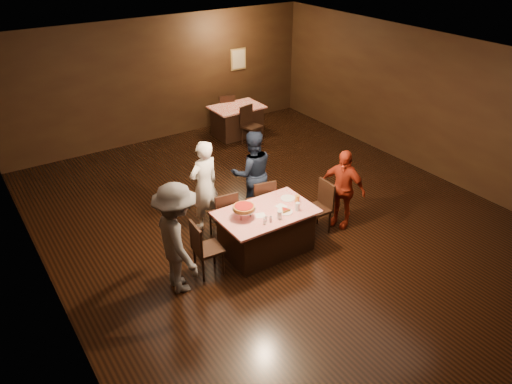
{
  "coord_description": "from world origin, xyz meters",
  "views": [
    {
      "loc": [
        -4.71,
        -6.35,
        5.01
      ],
      "look_at": [
        -0.72,
        -0.31,
        1.0
      ],
      "focal_mm": 35.0,
      "sensor_mm": 36.0,
      "label": 1
    }
  ],
  "objects_px": {
    "chair_far_left": "(223,214)",
    "diner_white_jacket": "(204,185)",
    "chair_back_far": "(225,111)",
    "diner_grey_knit": "(177,239)",
    "back_table": "(237,121)",
    "glass_front_right": "(298,207)",
    "chair_far_right": "(261,201)",
    "chair_back_near": "(252,126)",
    "glass_front_left": "(280,215)",
    "diner_navy_hoodie": "(252,173)",
    "glass_amber": "(297,199)",
    "pizza_stand": "(244,208)",
    "chair_end_right": "(317,208)",
    "diner_red_shirt": "(342,188)",
    "chair_end_left": "(208,248)",
    "plate_empty": "(288,198)",
    "main_table": "(266,231)"
  },
  "relations": [
    {
      "from": "chair_back_far",
      "to": "diner_white_jacket",
      "type": "distance_m",
      "value": 4.91
    },
    {
      "from": "chair_far_left",
      "to": "glass_front_left",
      "type": "distance_m",
      "value": 1.2
    },
    {
      "from": "glass_front_right",
      "to": "diner_navy_hoodie",
      "type": "bearing_deg",
      "value": 87.63
    },
    {
      "from": "diner_red_shirt",
      "to": "diner_navy_hoodie",
      "type": "bearing_deg",
      "value": -161.89
    },
    {
      "from": "diner_white_jacket",
      "to": "diner_navy_hoodie",
      "type": "bearing_deg",
      "value": 166.08
    },
    {
      "from": "plate_empty",
      "to": "chair_end_left",
      "type": "bearing_deg",
      "value": -174.81
    },
    {
      "from": "main_table",
      "to": "chair_far_left",
      "type": "distance_m",
      "value": 0.85
    },
    {
      "from": "chair_far_right",
      "to": "glass_amber",
      "type": "relative_size",
      "value": 6.79
    },
    {
      "from": "back_table",
      "to": "glass_front_right",
      "type": "height_order",
      "value": "glass_front_right"
    },
    {
      "from": "diner_navy_hoodie",
      "to": "glass_amber",
      "type": "bearing_deg",
      "value": 111.31
    },
    {
      "from": "chair_far_right",
      "to": "diner_white_jacket",
      "type": "bearing_deg",
      "value": -17.98
    },
    {
      "from": "main_table",
      "to": "chair_end_right",
      "type": "bearing_deg",
      "value": -0.0
    },
    {
      "from": "glass_front_right",
      "to": "chair_end_left",
      "type": "bearing_deg",
      "value": 170.84
    },
    {
      "from": "diner_navy_hoodie",
      "to": "glass_front_right",
      "type": "xyz_separation_m",
      "value": [
        -0.06,
        -1.46,
        0.01
      ]
    },
    {
      "from": "chair_far_right",
      "to": "chair_back_near",
      "type": "bearing_deg",
      "value": -108.91
    },
    {
      "from": "main_table",
      "to": "glass_front_left",
      "type": "distance_m",
      "value": 0.55
    },
    {
      "from": "diner_grey_knit",
      "to": "pizza_stand",
      "type": "height_order",
      "value": "diner_grey_knit"
    },
    {
      "from": "diner_white_jacket",
      "to": "plate_empty",
      "type": "distance_m",
      "value": 1.5
    },
    {
      "from": "chair_end_left",
      "to": "chair_end_right",
      "type": "height_order",
      "value": "same"
    },
    {
      "from": "glass_front_right",
      "to": "chair_back_near",
      "type": "bearing_deg",
      "value": 66.37
    },
    {
      "from": "main_table",
      "to": "diner_navy_hoodie",
      "type": "distance_m",
      "value": 1.38
    },
    {
      "from": "chair_far_left",
      "to": "chair_end_right",
      "type": "relative_size",
      "value": 1.0
    },
    {
      "from": "chair_back_far",
      "to": "diner_red_shirt",
      "type": "height_order",
      "value": "diner_red_shirt"
    },
    {
      "from": "chair_back_near",
      "to": "diner_navy_hoodie",
      "type": "xyz_separation_m",
      "value": [
        -1.79,
        -2.77,
        0.35
      ]
    },
    {
      "from": "diner_white_jacket",
      "to": "glass_amber",
      "type": "relative_size",
      "value": 12.02
    },
    {
      "from": "chair_back_far",
      "to": "diner_grey_knit",
      "type": "height_order",
      "value": "diner_grey_knit"
    },
    {
      "from": "back_table",
      "to": "glass_amber",
      "type": "height_order",
      "value": "glass_amber"
    },
    {
      "from": "back_table",
      "to": "glass_front_right",
      "type": "distance_m",
      "value": 5.29
    },
    {
      "from": "main_table",
      "to": "diner_navy_hoodie",
      "type": "xyz_separation_m",
      "value": [
        0.51,
        1.21,
        0.44
      ]
    },
    {
      "from": "chair_far_left",
      "to": "diner_white_jacket",
      "type": "xyz_separation_m",
      "value": [
        -0.08,
        0.5,
        0.37
      ]
    },
    {
      "from": "chair_back_far",
      "to": "glass_front_right",
      "type": "distance_m",
      "value": 5.85
    },
    {
      "from": "chair_far_right",
      "to": "diner_red_shirt",
      "type": "bearing_deg",
      "value": 157.91
    },
    {
      "from": "glass_front_right",
      "to": "chair_back_far",
      "type": "bearing_deg",
      "value": 71.5
    },
    {
      "from": "diner_navy_hoodie",
      "to": "glass_amber",
      "type": "xyz_separation_m",
      "value": [
        0.09,
        -1.26,
        0.01
      ]
    },
    {
      "from": "chair_end_left",
      "to": "plate_empty",
      "type": "distance_m",
      "value": 1.68
    },
    {
      "from": "chair_end_left",
      "to": "diner_white_jacket",
      "type": "height_order",
      "value": "diner_white_jacket"
    },
    {
      "from": "chair_far_left",
      "to": "chair_back_far",
      "type": "relative_size",
      "value": 1.0
    },
    {
      "from": "back_table",
      "to": "chair_far_left",
      "type": "relative_size",
      "value": 1.37
    },
    {
      "from": "pizza_stand",
      "to": "main_table",
      "type": "bearing_deg",
      "value": -7.13
    },
    {
      "from": "chair_end_left",
      "to": "chair_back_near",
      "type": "xyz_separation_m",
      "value": [
        3.4,
        3.98,
        0.0
      ]
    },
    {
      "from": "back_table",
      "to": "glass_front_left",
      "type": "height_order",
      "value": "glass_front_left"
    },
    {
      "from": "pizza_stand",
      "to": "diner_navy_hoodie",
      "type": "bearing_deg",
      "value": 51.82
    },
    {
      "from": "chair_end_right",
      "to": "chair_far_right",
      "type": "bearing_deg",
      "value": -135.42
    },
    {
      "from": "chair_back_far",
      "to": "pizza_stand",
      "type": "distance_m",
      "value": 5.91
    },
    {
      "from": "chair_back_near",
      "to": "glass_front_right",
      "type": "xyz_separation_m",
      "value": [
        -1.85,
        -4.23,
        0.37
      ]
    },
    {
      "from": "diner_navy_hoodie",
      "to": "glass_amber",
      "type": "relative_size",
      "value": 11.84
    },
    {
      "from": "chair_far_right",
      "to": "diner_red_shirt",
      "type": "height_order",
      "value": "diner_red_shirt"
    },
    {
      "from": "chair_far_right",
      "to": "glass_amber",
      "type": "height_order",
      "value": "chair_far_right"
    },
    {
      "from": "back_table",
      "to": "diner_navy_hoodie",
      "type": "bearing_deg",
      "value": -117.27
    },
    {
      "from": "back_table",
      "to": "chair_back_near",
      "type": "xyz_separation_m",
      "value": [
        0.0,
        -0.7,
        0.09
      ]
    }
  ]
}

